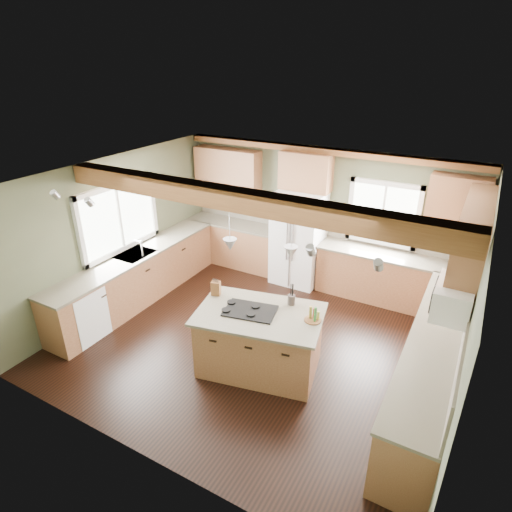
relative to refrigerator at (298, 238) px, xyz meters
The scene contains 37 objects.
floor 2.32m from the refrigerator, 81.95° to the right, with size 5.60×5.60×0.00m, color black.
ceiling 2.73m from the refrigerator, 81.95° to the right, with size 5.60×5.60×0.00m, color silver.
wall_back 0.63m from the refrigerator, 51.71° to the left, with size 5.60×5.60×0.00m, color #494F38.
wall_left 3.30m from the refrigerator, 139.70° to the right, with size 5.00×5.00×0.00m, color #494F38.
wall_right 3.78m from the refrigerator, 34.37° to the right, with size 5.00×5.00×0.00m, color #494F38.
ceiling_beam 3.11m from the refrigerator, 83.58° to the right, with size 5.55×0.26×0.26m, color brown.
soffit_trim 1.69m from the refrigerator, 43.03° to the left, with size 5.55×0.20×0.10m, color brown.
backsplash_back 0.57m from the refrigerator, 50.58° to the left, with size 5.58×0.03×0.58m, color brown.
backsplash_right 3.73m from the refrigerator, 33.86° to the right, with size 0.03×3.70×0.58m, color brown.
base_cab_back_left 1.56m from the refrigerator, behind, with size 2.02×0.60×0.88m, color brown.
counter_back_left 1.49m from the refrigerator, behind, with size 2.06×0.64×0.04m, color #443D31.
base_cab_back_right 1.85m from the refrigerator, ahead, with size 2.62×0.60×0.88m, color brown.
counter_back_right 1.79m from the refrigerator, ahead, with size 2.66×0.64×0.04m, color #443D31.
base_cab_left 3.06m from the refrigerator, 136.74° to the right, with size 0.60×3.70×0.88m, color brown.
counter_left 3.02m from the refrigerator, 136.74° to the right, with size 0.64×3.74×0.04m, color #443D31.
base_cab_right 3.51m from the refrigerator, 36.47° to the right, with size 0.60×3.70×0.88m, color brown.
counter_right 3.48m from the refrigerator, 36.47° to the right, with size 0.64×3.74×0.04m, color #443D31.
upper_cab_back_left 2.00m from the refrigerator, behind, with size 1.40×0.35×0.90m, color brown.
upper_cab_over_fridge 1.27m from the refrigerator, 90.00° to the left, with size 0.96×0.35×0.70m, color brown.
upper_cab_right 3.34m from the refrigerator, 22.64° to the right, with size 0.35×2.20×0.90m, color brown.
upper_cab_back_corner 2.81m from the refrigerator, ahead, with size 0.90×0.35×0.90m, color brown.
window_left 3.30m from the refrigerator, 140.15° to the right, with size 0.04×1.60×1.05m, color white.
window_back 1.63m from the refrigerator, 13.94° to the left, with size 1.10×0.04×1.00m, color white.
sink 3.02m from the refrigerator, 136.74° to the right, with size 0.50×0.65×0.03m, color #262628.
faucet 2.90m from the refrigerator, 134.30° to the right, with size 0.02×0.02×0.28m, color #B2B2B7.
dishwasher 4.05m from the refrigerator, 123.02° to the right, with size 0.60×0.60×0.84m, color white.
oven 4.40m from the refrigerator, 50.38° to the right, with size 0.60×0.72×0.84m, color white.
microwave 3.66m from the refrigerator, 37.00° to the right, with size 0.40×0.70×0.38m, color white.
pendant_left 2.93m from the refrigerator, 85.38° to the right, with size 0.18×0.18×0.16m, color #B2B2B7.
pendant_right 2.94m from the refrigerator, 68.76° to the right, with size 0.18×0.18×0.16m, color #B2B2B7.
refrigerator is the anchor object (origin of this frame).
island 2.77m from the refrigerator, 77.05° to the right, with size 1.60×0.98×0.88m, color brown.
island_top 2.73m from the refrigerator, 77.05° to the right, with size 1.70×1.08×0.04m, color #443D31.
cooktop 2.74m from the refrigerator, 79.84° to the right, with size 0.69×0.46×0.02m, color black.
knife_block 2.55m from the refrigerator, 93.91° to the right, with size 0.13×0.10×0.21m, color brown.
utensil_crock 2.42m from the refrigerator, 68.38° to the right, with size 0.11×0.11×0.14m, color #463B38.
bottle_tray 2.81m from the refrigerator, 62.20° to the right, with size 0.23×0.23×0.21m, color brown, non-canonical shape.
Camera 1 is at (2.65, -4.85, 4.10)m, focal length 30.00 mm.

